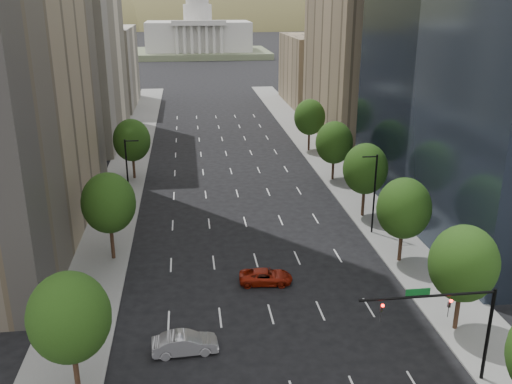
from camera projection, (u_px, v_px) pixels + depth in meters
name	position (u px, v px, depth m)	size (l,w,h in m)	color
sidewalk_left	(108.00, 228.00, 62.74)	(6.00, 200.00, 0.15)	slate
sidewalk_right	(374.00, 215.00, 66.37)	(6.00, 200.00, 0.15)	slate
midrise_cream_left	(74.00, 40.00, 96.08)	(14.00, 30.00, 35.00)	beige
filler_left	(104.00, 67.00, 129.79)	(14.00, 26.00, 18.00)	beige
parking_tan_right	(359.00, 53.00, 99.96)	(14.00, 30.00, 30.00)	#8C7759
filler_right	(317.00, 70.00, 133.17)	(14.00, 26.00, 16.00)	#8C7759
tree_right_1	(463.00, 264.00, 41.85)	(5.20, 5.20, 8.75)	#382316
tree_right_2	(404.00, 208.00, 53.13)	(5.20, 5.20, 8.61)	#382316
tree_right_3	(365.00, 169.00, 64.26)	(5.20, 5.20, 8.89)	#382316
tree_right_4	(334.00, 143.00, 77.51)	(5.20, 5.20, 8.46)	#382316
tree_right_5	(310.00, 117.00, 92.38)	(5.20, 5.20, 8.75)	#382316
tree_left_0	(69.00, 318.00, 34.83)	(5.20, 5.20, 8.75)	#382316
tree_left_1	(109.00, 203.00, 53.47)	(5.20, 5.20, 8.97)	#382316
tree_left_2	(132.00, 140.00, 77.90)	(5.20, 5.20, 8.68)	#382316
streetlight_rn	(374.00, 192.00, 59.86)	(1.70, 0.20, 9.00)	black
streetlight_ln	(128.00, 174.00, 66.08)	(1.70, 0.20, 9.00)	black
traffic_signal	(455.00, 316.00, 36.01)	(9.12, 0.40, 7.38)	black
capitol	(198.00, 36.00, 239.27)	(60.00, 40.00, 35.20)	#596647
foothills	(224.00, 59.00, 586.00)	(720.00, 413.00, 263.00)	olive
car_silver	(185.00, 343.00, 40.66)	(1.68, 4.81, 1.59)	#9C9BA0
car_red_far	(266.00, 277.00, 50.57)	(2.23, 4.84, 1.35)	maroon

